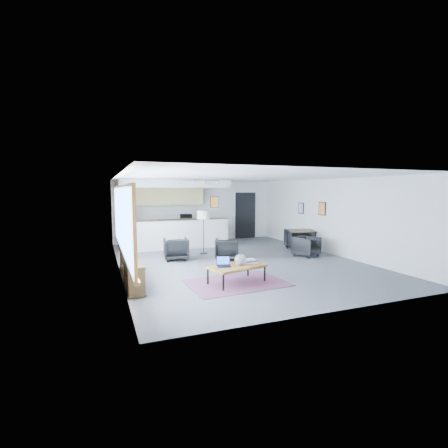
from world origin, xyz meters
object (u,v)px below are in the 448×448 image
object	(u,v)px
ceramic_pot	(240,260)
floor_lamp	(203,217)
book_stack	(249,261)
laptop	(224,263)
dining_table	(301,232)
dining_chair_far	(297,239)
coffee_table	(237,267)
armchair_left	(176,248)
dining_chair_near	(307,247)
microwave	(186,217)
armchair_right	(227,248)

from	to	relation	value
ceramic_pot	floor_lamp	distance (m)	3.89
floor_lamp	book_stack	bearing A→B (deg)	-89.80
laptop	book_stack	bearing A→B (deg)	18.07
dining_table	dining_chair_far	world-z (taller)	dining_table
coffee_table	armchair_left	bearing A→B (deg)	88.59
dining_table	dining_chair_near	size ratio (longest dim) A/B	1.84
laptop	dining_table	size ratio (longest dim) A/B	0.31
dining_chair_near	microwave	size ratio (longest dim) A/B	1.28
book_stack	armchair_left	xyz separation A→B (m)	(-1.14, 2.99, -0.10)
laptop	armchair_left	bearing A→B (deg)	111.14
coffee_table	book_stack	bearing A→B (deg)	-0.35
armchair_left	floor_lamp	distance (m)	1.60
dining_chair_near	microwave	bearing A→B (deg)	101.73
armchair_left	floor_lamp	bearing A→B (deg)	-142.31
ceramic_pot	dining_table	distance (m)	4.84
book_stack	floor_lamp	bearing A→B (deg)	90.20
laptop	book_stack	world-z (taller)	laptop
floor_lamp	dining_table	xyz separation A→B (m)	(3.48, -0.79, -0.61)
coffee_table	dining_chair_near	size ratio (longest dim) A/B	2.37
book_stack	dining_table	size ratio (longest dim) A/B	0.29
coffee_table	armchair_left	world-z (taller)	armchair_left
dining_table	dining_chair_near	distance (m)	1.06
laptop	armchair_left	size ratio (longest dim) A/B	0.47
armchair_left	armchair_right	xyz separation A→B (m)	(1.53, -0.54, -0.01)
ceramic_pot	floor_lamp	xyz separation A→B (m)	(0.30, 3.82, 0.72)
ceramic_pot	dining_chair_far	xyz separation A→B (m)	(3.90, 3.46, -0.23)
floor_lamp	dining_chair_near	world-z (taller)	floor_lamp
ceramic_pot	microwave	size ratio (longest dim) A/B	0.56
laptop	floor_lamp	distance (m)	3.86
microwave	dining_chair_far	bearing A→B (deg)	-30.89
dining_chair_near	dining_chair_far	world-z (taller)	dining_chair_far
coffee_table	book_stack	world-z (taller)	book_stack
dining_chair_near	dining_table	bearing A→B (deg)	42.24
armchair_right	microwave	distance (m)	3.87
coffee_table	book_stack	distance (m)	0.40
laptop	armchair_right	world-z (taller)	armchair_right
floor_lamp	dining_chair_far	size ratio (longest dim) A/B	2.14
dining_chair_near	microwave	distance (m)	5.30
dining_table	microwave	world-z (taller)	microwave
floor_lamp	microwave	size ratio (longest dim) A/B	3.05
coffee_table	dining_table	distance (m)	4.86
coffee_table	dining_table	xyz separation A→B (m)	(3.85, 2.96, 0.29)
dining_chair_far	laptop	bearing A→B (deg)	49.50
floor_lamp	dining_table	world-z (taller)	floor_lamp
book_stack	dining_chair_near	size ratio (longest dim) A/B	0.53
book_stack	floor_lamp	distance (m)	3.74
armchair_left	dining_chair_far	xyz separation A→B (m)	(4.73, 0.31, -0.04)
microwave	armchair_right	bearing A→B (deg)	-75.94
coffee_table	armchair_right	distance (m)	2.67
ceramic_pot	armchair_right	xyz separation A→B (m)	(0.70, 2.61, -0.20)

